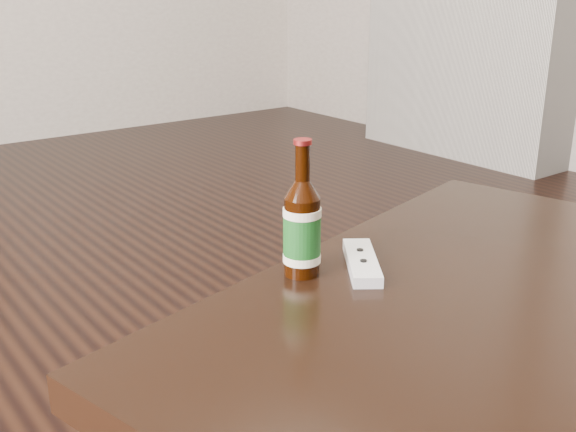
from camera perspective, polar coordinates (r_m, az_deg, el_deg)
floor at (r=1.66m, az=-6.15°, el=-14.70°), size 5.00×6.00×0.01m
coffee_table at (r=1.17m, az=16.09°, el=-8.86°), size 1.30×0.94×0.44m
beer_bottle at (r=1.14m, az=1.20°, el=-1.06°), size 0.07×0.07×0.24m
remote at (r=1.20m, az=6.27°, el=-3.90°), size 0.15×0.18×0.02m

